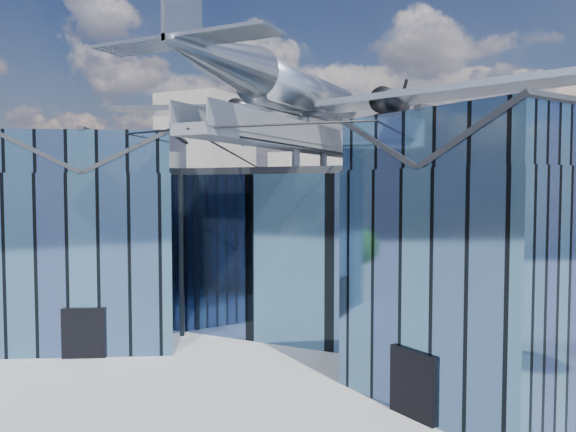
% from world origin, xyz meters
% --- Properties ---
extents(ground_plane, '(120.00, 120.00, 0.00)m').
position_xyz_m(ground_plane, '(0.00, 0.00, 0.00)').
color(ground_plane, gray).
extents(museum, '(32.88, 24.50, 17.60)m').
position_xyz_m(museum, '(0.00, 5.82, 5.54)').
color(museum, '#436388').
rests_on(museum, ground).
extents(bg_towers, '(77.00, 24.50, 26.00)m').
position_xyz_m(bg_towers, '(1.45, 50.49, 10.01)').
color(bg_towers, slate).
rests_on(bg_towers, ground).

